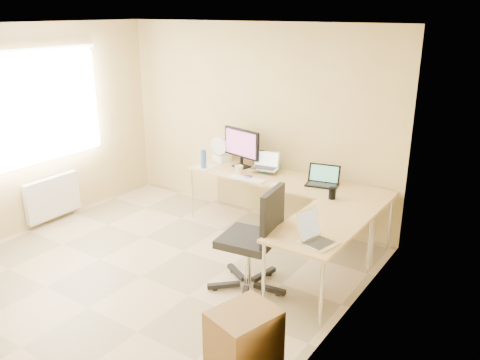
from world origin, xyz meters
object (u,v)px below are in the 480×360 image
Objects in this scene: keyboard at (247,179)px; monitor at (242,148)px; mug at (239,169)px; desk_main at (284,206)px; cabinet at (244,350)px; laptop_black at (323,176)px; desk_fan at (221,150)px; office_chair at (248,244)px; laptop_return at (319,232)px; laptop_center at (265,161)px; desk_return at (320,258)px; water_bottle at (203,159)px.

monitor is at bearing 125.44° from keyboard.
monitor is 5.40× the size of mug.
desk_main is 2.84m from cabinet.
desk_fan is (-1.61, 0.13, 0.04)m from laptop_black.
desk_fan is 2.18m from office_chair.
laptop_return is at bearing -33.29° from desk_fan.
desk_return is at bearing -49.20° from laptop_center.
office_chair is (1.47, -1.15, -0.36)m from water_bottle.
laptop_black is at bearing 115.18° from desk_return.
cabinet is (1.86, -2.72, -0.63)m from monitor.
mug is 1.59m from office_chair.
office_chair is (-0.13, -1.43, -0.35)m from laptop_black.
laptop_return reaches higher than desk_main.
laptop_black is 0.80× the size of keyboard.
desk_return is 1.25m from laptop_black.
laptop_center is at bearing 21.42° from water_bottle.
keyboard is (0.35, -0.41, -0.25)m from monitor.
laptop_center is at bearing 107.83° from office_chair.
desk_return is at bearing -27.56° from desk_fan.
office_chair reaches higher than laptop_center.
water_bottle is 0.22× the size of office_chair.
laptop_return is 1.31m from cabinet.
mug is (-0.61, -0.14, 0.42)m from desk_main.
monitor is at bearing 118.25° from office_chair.
desk_main is at bearing 32.55° from keyboard.
water_bottle reaches higher than desk_main.
laptop_black reaches higher than mug.
water_bottle is 0.79× the size of desk_fan.
keyboard is 1.87m from laptop_return.
cabinet is (2.25, -2.79, -0.53)m from desk_fan.
cabinet is at bearing -88.43° from laptop_black.
keyboard is (-0.86, -0.34, -0.11)m from laptop_black.
monitor is 1.80× the size of laptop_center.
laptop_center is 2.08m from laptop_return.
desk_main is at bearing 173.50° from laptop_black.
laptop_black is at bearing 16.25° from keyboard.
desk_main is at bearing 128.88° from cabinet.
laptop_black is 1.11m from mug.
desk_main is 1.26m from desk_fan.
monitor reaches higher than desk_main.
mug reaches higher than keyboard.
laptop_black is at bearing 5.52° from desk_main.
mug is (0.13, -0.25, -0.21)m from monitor.
keyboard is 0.90m from desk_fan.
laptop_black is at bearing 119.15° from cabinet.
monitor is 1.71× the size of laptop_return.
desk_main is 8.23× the size of desk_fan.
office_chair is (-0.78, 0.02, -0.35)m from laptop_return.
monitor is 0.41m from desk_fan.
mug is 0.62m from desk_fan.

